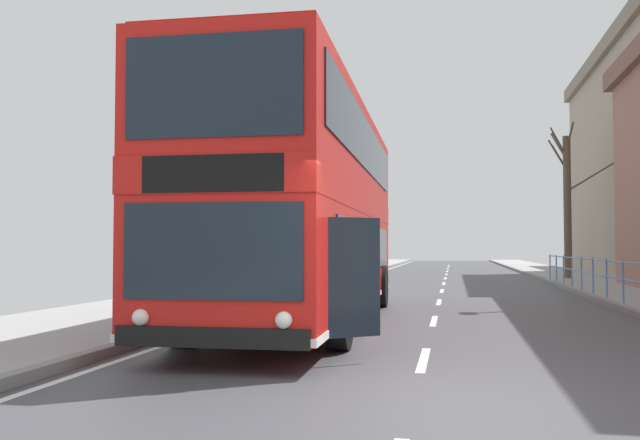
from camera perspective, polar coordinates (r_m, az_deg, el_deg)
ground at (r=6.80m, az=1.51°, el=-14.74°), size 15.80×140.00×0.20m
double_decker_bus_main at (r=13.47m, az=-1.23°, el=0.90°), size 3.41×11.54×4.31m
pedestrian_railing_far_kerb at (r=19.77m, az=23.11°, el=-4.05°), size 0.05×21.78×1.05m
bare_tree_far_00 at (r=31.82m, az=20.23°, el=1.54°), size 2.63×2.11×6.83m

